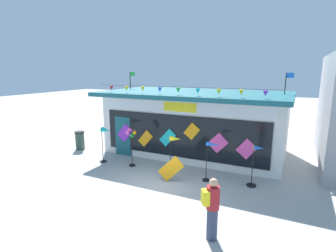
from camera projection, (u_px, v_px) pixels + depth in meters
The scene contains 10 objects.
ground_plane at pixel (152, 190), 9.81m from camera, with size 80.00×80.00×0.00m, color #ADAAA5.
kite_shop_building at pixel (196, 122), 14.13m from camera, with size 9.21×5.27×4.22m.
wind_spinner_far_left at pixel (105, 136), 12.46m from camera, with size 0.70×0.35×1.70m.
wind_spinner_left at pixel (131, 138), 11.99m from camera, with size 0.45×0.29×1.81m.
wind_spinner_center_left at pixel (174, 146), 11.25m from camera, with size 0.65×0.34×1.62m.
wind_spinner_center_right at pixel (211, 154), 10.34m from camera, with size 0.65×0.28×1.61m.
wind_spinner_right at pixel (255, 164), 9.93m from camera, with size 0.54×0.36×1.61m.
person_near_camera at pixel (212, 208), 6.80m from camera, with size 0.47×0.44×1.68m.
trash_bin at pixel (80, 140), 14.78m from camera, with size 0.52×0.52×1.01m.
display_kite_on_ground at pixel (171, 169), 10.48m from camera, with size 0.53×0.03×0.97m, color orange.
Camera 1 is at (4.54, -7.93, 4.32)m, focal length 28.60 mm.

